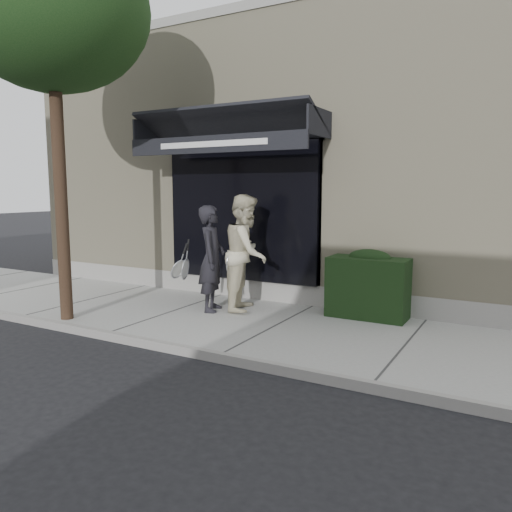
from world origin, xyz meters
The scene contains 8 objects.
ground centered at (0.00, 0.00, 0.00)m, with size 80.00×80.00×0.00m, color black.
sidewalk centered at (0.00, 0.00, 0.06)m, with size 20.00×3.00×0.12m, color gray.
curb centered at (0.00, -1.55, 0.07)m, with size 20.00×0.10×0.14m, color gray.
building_facade centered at (-0.01, 4.96, 2.74)m, with size 14.30×8.04×5.64m.
hedge centered at (1.10, 1.25, 0.66)m, with size 1.30×0.70×1.14m.
street_tree centered at (-3.20, -1.30, 4.98)m, with size 3.00×3.00×6.28m.
pedestrian_front centered at (-1.43, 0.34, 1.04)m, with size 0.91×0.90×1.84m.
pedestrian_back centered at (-0.94, 0.71, 1.13)m, with size 1.03×1.17×2.03m.
Camera 1 is at (3.43, -6.78, 2.24)m, focal length 35.00 mm.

